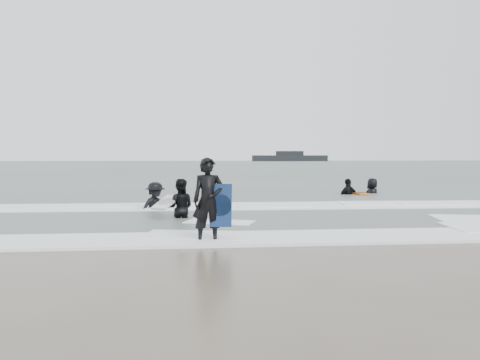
{
  "coord_description": "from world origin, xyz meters",
  "views": [
    {
      "loc": [
        -1.33,
        -11.33,
        1.96
      ],
      "look_at": [
        0.0,
        5.0,
        1.1
      ],
      "focal_mm": 35.0,
      "sensor_mm": 36.0,
      "label": 1
    }
  ],
  "objects": [
    {
      "name": "vessel_horizon",
      "position": [
        28.48,
        145.97,
        1.29
      ],
      "size": [
        25.32,
        4.52,
        3.44
      ],
      "color": "black",
      "rests_on": "ground"
    },
    {
      "name": "surfer_breaker",
      "position": [
        -3.0,
        5.42,
        0.0
      ],
      "size": [
        1.36,
        1.33,
        1.87
      ],
      "primitive_type": "imported",
      "rotation": [
        0.0,
        0.0,
        0.74
      ],
      "color": "black",
      "rests_on": "ground"
    },
    {
      "name": "surfer_right_near",
      "position": [
        5.84,
        11.05,
        0.0
      ],
      "size": [
        1.26,
        0.88,
        1.98
      ],
      "primitive_type": "imported",
      "rotation": [
        0.0,
        0.0,
        -2.76
      ],
      "color": "black",
      "rests_on": "ground"
    },
    {
      "name": "sea",
      "position": [
        0.0,
        80.0,
        0.06
      ],
      "size": [
        320.0,
        320.0,
        0.0
      ],
      "primitive_type": "plane",
      "color": "#47544C",
      "rests_on": "ground"
    },
    {
      "name": "bodyboards",
      "position": [
        1.03,
        4.33,
        0.5
      ],
      "size": [
        9.54,
        12.46,
        1.25
      ],
      "color": "#0F2349",
      "rests_on": "ground"
    },
    {
      "name": "surf_foam",
      "position": [
        0.0,
        3.7,
        0.04
      ],
      "size": [
        30.03,
        9.06,
        0.09
      ],
      "color": "white",
      "rests_on": "ground"
    },
    {
      "name": "surfer_wading",
      "position": [
        -2.01,
        3.1,
        0.0
      ],
      "size": [
        0.92,
        0.74,
        1.8
      ],
      "primitive_type": "imported",
      "rotation": [
        0.0,
        0.0,
        3.07
      ],
      "color": "black",
      "rests_on": "ground"
    },
    {
      "name": "ground",
      "position": [
        0.0,
        0.0,
        0.0
      ],
      "size": [
        320.0,
        320.0,
        0.0
      ],
      "primitive_type": "plane",
      "color": "brown",
      "rests_on": "ground"
    },
    {
      "name": "surfer_centre",
      "position": [
        -1.19,
        -0.92,
        0.0
      ],
      "size": [
        0.74,
        0.52,
        1.94
      ],
      "primitive_type": "imported",
      "rotation": [
        0.0,
        0.0,
        0.09
      ],
      "color": "black",
      "rests_on": "ground"
    },
    {
      "name": "surfer_right_far",
      "position": [
        7.3,
        11.72,
        0.0
      ],
      "size": [
        1.12,
        1.12,
        1.97
      ],
      "primitive_type": "imported",
      "rotation": [
        0.0,
        0.0,
        -2.36
      ],
      "color": "black",
      "rests_on": "ground"
    }
  ]
}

